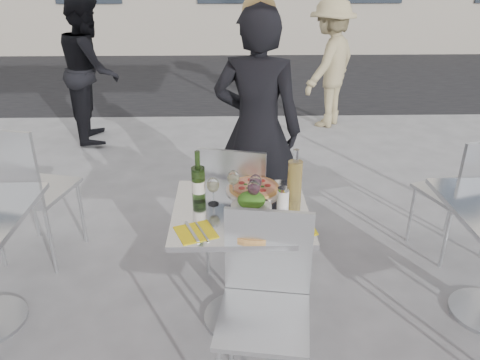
{
  "coord_description": "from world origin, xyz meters",
  "views": [
    {
      "loc": [
        -0.06,
        -2.19,
        1.96
      ],
      "look_at": [
        0.0,
        0.15,
        0.85
      ],
      "focal_mm": 35.0,
      "sensor_mm": 36.0,
      "label": 1
    }
  ],
  "objects_px": {
    "pizza_near": "(254,226)",
    "wineglass_white_a": "(213,186)",
    "wine_bottle": "(198,182)",
    "napkin_left": "(196,232)",
    "side_chair_rfar": "(467,187)",
    "carafe": "(295,179)",
    "salad_plate": "(251,201)",
    "wineglass_white_b": "(233,179)",
    "sugar_shaker": "(283,197)",
    "chair_near": "(266,292)",
    "main_table": "(241,242)",
    "wineglass_red_b": "(255,183)",
    "pedestrian_b": "(330,64)",
    "wineglass_red_a": "(254,189)",
    "pedestrian_a": "(90,70)",
    "napkin_right": "(296,227)",
    "woman_diner": "(257,130)",
    "side_chair_lfar": "(22,184)",
    "chair_far": "(236,198)",
    "pizza_far": "(254,188)"
  },
  "relations": [
    {
      "from": "side_chair_rfar",
      "to": "wine_bottle",
      "type": "relative_size",
      "value": 3.17
    },
    {
      "from": "side_chair_rfar",
      "to": "wineglass_white_a",
      "type": "bearing_deg",
      "value": -0.05
    },
    {
      "from": "pizza_near",
      "to": "napkin_left",
      "type": "distance_m",
      "value": 0.29
    },
    {
      "from": "side_chair_lfar",
      "to": "napkin_right",
      "type": "xyz_separation_m",
      "value": [
        1.7,
        -0.82,
        0.14
      ]
    },
    {
      "from": "wine_bottle",
      "to": "napkin_left",
      "type": "relative_size",
      "value": 1.26
    },
    {
      "from": "sugar_shaker",
      "to": "napkin_left",
      "type": "xyz_separation_m",
      "value": [
        -0.45,
        -0.26,
        -0.05
      ]
    },
    {
      "from": "wineglass_white_b",
      "to": "carafe",
      "type": "bearing_deg",
      "value": -4.95
    },
    {
      "from": "sugar_shaker",
      "to": "napkin_right",
      "type": "bearing_deg",
      "value": -79.55
    },
    {
      "from": "side_chair_lfar",
      "to": "pedestrian_b",
      "type": "xyz_separation_m",
      "value": [
        2.63,
        3.0,
        0.17
      ]
    },
    {
      "from": "pedestrian_a",
      "to": "pizza_far",
      "type": "relative_size",
      "value": 5.02
    },
    {
      "from": "side_chair_lfar",
      "to": "wineglass_red_a",
      "type": "relative_size",
      "value": 6.56
    },
    {
      "from": "chair_near",
      "to": "main_table",
      "type": "bearing_deg",
      "value": 112.45
    },
    {
      "from": "main_table",
      "to": "wineglass_white_a",
      "type": "relative_size",
      "value": 4.76
    },
    {
      "from": "side_chair_lfar",
      "to": "woman_diner",
      "type": "distance_m",
      "value": 1.62
    },
    {
      "from": "wineglass_white_b",
      "to": "napkin_left",
      "type": "relative_size",
      "value": 0.67
    },
    {
      "from": "pedestrian_a",
      "to": "side_chair_rfar",
      "type": "bearing_deg",
      "value": -140.65
    },
    {
      "from": "side_chair_rfar",
      "to": "wine_bottle",
      "type": "bearing_deg",
      "value": -1.91
    },
    {
      "from": "pedestrian_b",
      "to": "wineglass_red_a",
      "type": "height_order",
      "value": "pedestrian_b"
    },
    {
      "from": "wine_bottle",
      "to": "wineglass_red_a",
      "type": "xyz_separation_m",
      "value": [
        0.3,
        -0.08,
        -0.0
      ]
    },
    {
      "from": "wineglass_white_b",
      "to": "wineglass_red_a",
      "type": "distance_m",
      "value": 0.17
    },
    {
      "from": "side_chair_rfar",
      "to": "wine_bottle",
      "type": "height_order",
      "value": "wine_bottle"
    },
    {
      "from": "wineglass_white_a",
      "to": "main_table",
      "type": "bearing_deg",
      "value": -22.11
    },
    {
      "from": "wineglass_red_b",
      "to": "napkin_right",
      "type": "height_order",
      "value": "wineglass_red_b"
    },
    {
      "from": "woman_diner",
      "to": "carafe",
      "type": "bearing_deg",
      "value": 114.38
    },
    {
      "from": "pizza_far",
      "to": "wineglass_red_b",
      "type": "xyz_separation_m",
      "value": [
        0.0,
        -0.12,
        0.09
      ]
    },
    {
      "from": "pedestrian_b",
      "to": "wineglass_red_b",
      "type": "bearing_deg",
      "value": 18.67
    },
    {
      "from": "salad_plate",
      "to": "wineglass_white_b",
      "type": "distance_m",
      "value": 0.18
    },
    {
      "from": "main_table",
      "to": "pizza_near",
      "type": "relative_size",
      "value": 2.51
    },
    {
      "from": "wineglass_white_b",
      "to": "wineglass_red_b",
      "type": "xyz_separation_m",
      "value": [
        0.12,
        -0.05,
        0.0
      ]
    },
    {
      "from": "chair_far",
      "to": "chair_near",
      "type": "bearing_deg",
      "value": 110.69
    },
    {
      "from": "pizza_far",
      "to": "wineglass_red_a",
      "type": "height_order",
      "value": "wineglass_red_a"
    },
    {
      "from": "side_chair_rfar",
      "to": "napkin_left",
      "type": "xyz_separation_m",
      "value": [
        -1.79,
        -0.85,
        0.2
      ]
    },
    {
      "from": "napkin_right",
      "to": "woman_diner",
      "type": "bearing_deg",
      "value": 88.74
    },
    {
      "from": "side_chair_rfar",
      "to": "pizza_near",
      "type": "distance_m",
      "value": 1.72
    },
    {
      "from": "wineglass_white_b",
      "to": "napkin_right",
      "type": "relative_size",
      "value": 0.78
    },
    {
      "from": "napkin_left",
      "to": "wineglass_white_b",
      "type": "bearing_deg",
      "value": 41.59
    },
    {
      "from": "wineglass_white_b",
      "to": "napkin_left",
      "type": "height_order",
      "value": "wineglass_white_b"
    },
    {
      "from": "woman_diner",
      "to": "wineglass_red_b",
      "type": "height_order",
      "value": "woman_diner"
    },
    {
      "from": "sugar_shaker",
      "to": "napkin_right",
      "type": "height_order",
      "value": "sugar_shaker"
    },
    {
      "from": "chair_far",
      "to": "wine_bottle",
      "type": "distance_m",
      "value": 0.56
    },
    {
      "from": "wineglass_red_b",
      "to": "pedestrian_b",
      "type": "bearing_deg",
      "value": 72.45
    },
    {
      "from": "side_chair_rfar",
      "to": "carafe",
      "type": "height_order",
      "value": "carafe"
    },
    {
      "from": "pizza_far",
      "to": "sugar_shaker",
      "type": "relative_size",
      "value": 3.05
    },
    {
      "from": "chair_far",
      "to": "wineglass_red_b",
      "type": "bearing_deg",
      "value": 117.04
    },
    {
      "from": "wineglass_red_a",
      "to": "side_chair_rfar",
      "type": "bearing_deg",
      "value": 22.02
    },
    {
      "from": "woman_diner",
      "to": "pedestrian_b",
      "type": "height_order",
      "value": "woman_diner"
    },
    {
      "from": "sugar_shaker",
      "to": "wineglass_white_a",
      "type": "relative_size",
      "value": 0.68
    },
    {
      "from": "chair_far",
      "to": "chair_near",
      "type": "distance_m",
      "value": 0.95
    },
    {
      "from": "wineglass_red_a",
      "to": "napkin_left",
      "type": "height_order",
      "value": "wineglass_red_a"
    },
    {
      "from": "pizza_near",
      "to": "wineglass_white_a",
      "type": "bearing_deg",
      "value": 129.44
    }
  ]
}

